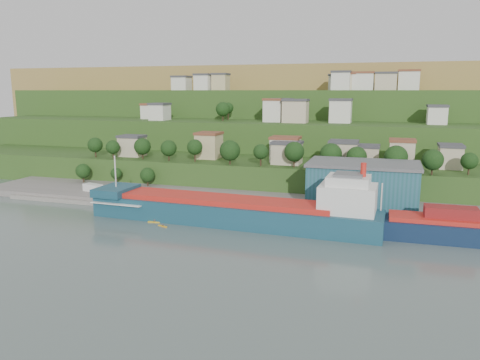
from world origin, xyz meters
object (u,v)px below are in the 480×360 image
at_px(caravan, 93,189).
at_px(kayak_orange, 163,226).
at_px(cargo_ship_near, 240,212).
at_px(warehouse, 363,184).

bearing_deg(caravan, kayak_orange, -17.22).
xyz_separation_m(cargo_ship_near, warehouse, (30.00, 21.80, 5.22)).
xyz_separation_m(warehouse, kayak_orange, (-48.66, -30.02, -8.21)).
relative_size(warehouse, kayak_orange, 10.35).
bearing_deg(kayak_orange, cargo_ship_near, 45.98).
distance_m(cargo_ship_near, warehouse, 37.45).
height_order(cargo_ship_near, caravan, cargo_ship_near).
relative_size(warehouse, caravan, 4.54).
distance_m(caravan, kayak_orange, 44.68).
height_order(cargo_ship_near, kayak_orange, cargo_ship_near).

